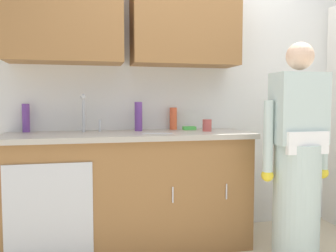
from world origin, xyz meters
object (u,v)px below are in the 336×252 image
at_px(sink, 89,135).
at_px(person_at_sink, 297,169).
at_px(bottle_cleaner_spray, 173,119).
at_px(cup_by_sink, 207,125).
at_px(knife_on_counter, 157,133).
at_px(sponge, 189,128).
at_px(bottle_soap, 26,118).
at_px(bottle_water_short, 138,116).

distance_m(sink, person_at_sink, 1.61).
height_order(bottle_cleaner_spray, cup_by_sink, bottle_cleaner_spray).
relative_size(knife_on_counter, sponge, 2.18).
xyz_separation_m(cup_by_sink, knife_on_counter, (-0.45, -0.12, -0.05)).
xyz_separation_m(sink, person_at_sink, (1.50, -0.53, -0.23)).
bearing_deg(bottle_soap, cup_by_sink, -9.58).
relative_size(sink, person_at_sink, 0.31).
distance_m(bottle_soap, bottle_cleaner_spray, 1.24).
bearing_deg(knife_on_counter, bottle_cleaner_spray, 69.10).
height_order(cup_by_sink, knife_on_counter, cup_by_sink).
relative_size(bottle_soap, bottle_cleaner_spray, 1.18).
relative_size(person_at_sink, bottle_cleaner_spray, 8.24).
relative_size(bottle_water_short, bottle_cleaner_spray, 1.26).
bearing_deg(sink, sponge, 10.62).
bearing_deg(sink, bottle_soap, 155.14).
height_order(sink, knife_on_counter, sink).
height_order(sink, cup_by_sink, sink).
xyz_separation_m(sink, bottle_soap, (-0.50, 0.23, 0.13)).
relative_size(person_at_sink, bottle_water_short, 6.56).
bearing_deg(cup_by_sink, sink, 178.99).
xyz_separation_m(person_at_sink, knife_on_counter, (-0.98, 0.39, 0.25)).
relative_size(person_at_sink, cup_by_sink, 16.20).
height_order(bottle_water_short, bottle_cleaner_spray, bottle_water_short).
xyz_separation_m(cup_by_sink, sponge, (-0.11, 0.18, -0.04)).
height_order(bottle_water_short, cup_by_sink, bottle_water_short).
distance_m(person_at_sink, bottle_soap, 2.17).
xyz_separation_m(bottle_water_short, cup_by_sink, (0.56, -0.16, -0.07)).
bearing_deg(bottle_soap, sink, -24.86).
bearing_deg(sponge, sink, -169.38).
bearing_deg(person_at_sink, cup_by_sink, 136.03).
xyz_separation_m(bottle_soap, bottle_water_short, (0.91, -0.09, 0.01)).
distance_m(sink, sponge, 0.88).
bearing_deg(bottle_soap, knife_on_counter, -19.67).
distance_m(sink, bottle_water_short, 0.46).
bearing_deg(bottle_cleaner_spray, knife_on_counter, -120.79).
bearing_deg(sponge, bottle_cleaner_spray, 152.13).
bearing_deg(bottle_water_short, person_at_sink, -31.75).
relative_size(bottle_soap, sponge, 2.11).
relative_size(bottle_cleaner_spray, sponge, 1.79).
bearing_deg(bottle_cleaner_spray, sink, -162.86).
bearing_deg(bottle_cleaner_spray, bottle_water_short, -165.70).
height_order(sink, bottle_water_short, sink).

